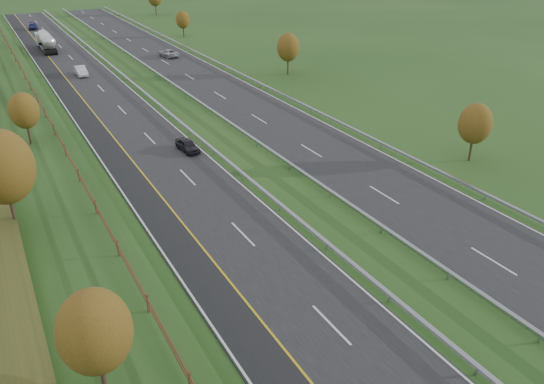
{
  "coord_description": "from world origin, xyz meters",
  "views": [
    {
      "loc": [
        -13.87,
        -9.03,
        21.28
      ],
      "look_at": [
        4.68,
        24.52,
        2.2
      ],
      "focal_mm": 35.0,
      "sensor_mm": 36.0,
      "label": 1
    }
  ],
  "objects_px": {
    "road_tanker": "(46,41)",
    "car_small_far": "(33,26)",
    "car_silver_mid": "(81,71)",
    "car_oncoming": "(168,53)",
    "car_dark_near": "(188,145)"
  },
  "relations": [
    {
      "from": "car_oncoming",
      "to": "car_small_far",
      "type": "bearing_deg",
      "value": -74.4
    },
    {
      "from": "road_tanker",
      "to": "car_oncoming",
      "type": "bearing_deg",
      "value": -42.09
    },
    {
      "from": "car_dark_near",
      "to": "car_silver_mid",
      "type": "bearing_deg",
      "value": 90.33
    },
    {
      "from": "road_tanker",
      "to": "car_small_far",
      "type": "bearing_deg",
      "value": 88.41
    },
    {
      "from": "car_silver_mid",
      "to": "car_small_far",
      "type": "relative_size",
      "value": 0.97
    },
    {
      "from": "road_tanker",
      "to": "car_dark_near",
      "type": "height_order",
      "value": "road_tanker"
    },
    {
      "from": "road_tanker",
      "to": "car_oncoming",
      "type": "relative_size",
      "value": 2.24
    },
    {
      "from": "car_dark_near",
      "to": "car_silver_mid",
      "type": "xyz_separation_m",
      "value": [
        -3.43,
        38.95,
        0.1
      ]
    },
    {
      "from": "car_dark_near",
      "to": "car_silver_mid",
      "type": "height_order",
      "value": "car_silver_mid"
    },
    {
      "from": "road_tanker",
      "to": "car_silver_mid",
      "type": "xyz_separation_m",
      "value": [
        1.8,
        -23.62,
        -1.08
      ]
    },
    {
      "from": "road_tanker",
      "to": "car_small_far",
      "type": "relative_size",
      "value": 2.42
    },
    {
      "from": "road_tanker",
      "to": "car_silver_mid",
      "type": "bearing_deg",
      "value": -85.64
    },
    {
      "from": "car_oncoming",
      "to": "car_silver_mid",
      "type": "bearing_deg",
      "value": 14.95
    },
    {
      "from": "car_dark_near",
      "to": "car_small_far",
      "type": "height_order",
      "value": "car_small_far"
    },
    {
      "from": "car_dark_near",
      "to": "car_small_far",
      "type": "distance_m",
      "value": 90.04
    }
  ]
}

